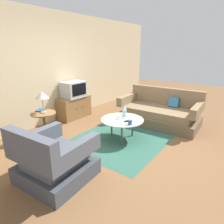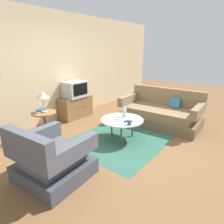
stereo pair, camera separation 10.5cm
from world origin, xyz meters
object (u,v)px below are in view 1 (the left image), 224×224
Objects in this scene: couch at (160,113)px; tv_stand at (74,107)px; side_table at (44,120)px; television at (74,89)px; table_lamp at (42,96)px; book at (41,110)px; tv_remote_dark at (128,121)px; vase at (124,111)px; tv_remote_silver at (120,119)px; coffee_table at (122,121)px; armchair at (53,161)px; mug at (130,122)px.

couch is 2.10× the size of tv_stand.
side_table is 1.44m from television.
tv_stand is 2.09× the size of table_lamp.
table_lamp reaches higher than television.
tv_remote_dark is at bearing -90.45° from book.
vase is 0.21m from tv_remote_silver.
vase is (1.11, -1.25, 0.14)m from side_table.
couch is 2.33m from television.
book is (-1.25, -0.32, -0.20)m from television.
television is 1.77m from vase.
vase is at bearing -96.44° from television.
coffee_table is 3.55× the size of book.
armchair is 1.61m from table_lamp.
tv_stand is 6.05× the size of tv_remote_dark.
television is at bearing 83.56° from vase.
tv_stand reaches higher than coffee_table.
tv_remote_silver is 0.71× the size of book.
vase is (-0.20, -1.75, 0.27)m from tv_stand.
tv_remote_dark is at bearing -101.28° from tv_stand.
side_table is at bearing 144.81° from armchair.
tv_stand reaches higher than tv_remote_silver.
armchair is 5.62× the size of tv_remote_silver.
book is at bearing 146.14° from armchair.
tv_stand is (0.35, 1.80, -0.12)m from coffee_table.
tv_stand is at bearing 106.61° from tv_remote_silver.
couch is 3.21× the size of television.
television is 2.43× the size of vase.
vase is 1.95× the size of mug.
mug is (-0.16, -0.29, 0.08)m from coffee_table.
coffee_table is 3.54× the size of vase.
tv_remote_dark is at bearing 78.91° from armchair.
book is (-2.22, 1.74, 0.31)m from couch.
tv_stand is 2.01m from tv_remote_dark.
side_table is 3.77× the size of tv_remote_dark.
tv_remote_silver is at bearing -101.97° from television.
table_lamp reaches higher than tv_remote_dark.
television reaches higher than couch.
side_table is 4.53× the size of mug.
tv_remote_dark is at bearing 46.41° from mug.
armchair is 3.05m from couch.
table_lamp is (-0.94, 1.29, 0.53)m from coffee_table.
tv_remote_silver is at bearing 74.52° from couch.
coffee_table is 0.95× the size of tv_stand.
tv_remote_dark is (-0.39, -1.96, 0.16)m from tv_stand.
tv_remote_silver is at bearing -53.49° from side_table.
book is (-0.86, 1.63, 0.14)m from tv_remote_dark.
table_lamp is 2.89× the size of tv_remote_dark.
mug is at bearing -63.84° from table_lamp.
tv_remote_silver is (-0.37, -1.75, -0.33)m from television.
television is at bearing -90.00° from tv_stand.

